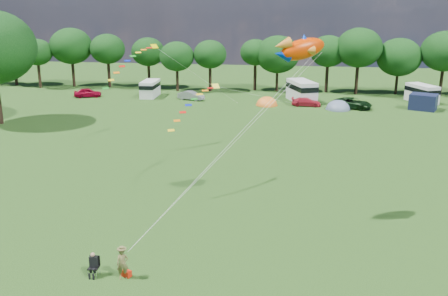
# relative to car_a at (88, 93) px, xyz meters

# --- Properties ---
(ground_plane) EXTENTS (180.00, 180.00, 0.00)m
(ground_plane) POSITION_rel_car_a_xyz_m (26.71, -45.98, -0.69)
(ground_plane) COLOR black
(ground_plane) RESTS_ON ground
(tree_line) EXTENTS (102.98, 10.98, 10.27)m
(tree_line) POSITION_rel_car_a_xyz_m (32.02, 9.01, 5.65)
(tree_line) COLOR black
(tree_line) RESTS_ON ground
(car_a) EXTENTS (4.47, 2.93, 1.39)m
(car_a) POSITION_rel_car_a_xyz_m (0.00, 0.00, 0.00)
(car_a) COLOR maroon
(car_a) RESTS_ON ground
(car_b) EXTENTS (3.95, 2.35, 1.31)m
(car_b) POSITION_rel_car_a_xyz_m (16.15, 0.07, -0.04)
(car_b) COLOR gray
(car_b) RESTS_ON ground
(car_c) EXTENTS (4.02, 1.86, 1.18)m
(car_c) POSITION_rel_car_a_xyz_m (33.05, -2.03, -0.10)
(car_c) COLOR red
(car_c) RESTS_ON ground
(car_d) EXTENTS (5.87, 4.34, 1.46)m
(car_d) POSITION_rel_car_a_xyz_m (39.31, -2.73, 0.04)
(car_d) COLOR black
(car_d) RESTS_ON ground
(campervan_b) EXTENTS (2.37, 5.15, 2.48)m
(campervan_b) POSITION_rel_car_a_xyz_m (9.36, 1.82, 0.64)
(campervan_b) COLOR white
(campervan_b) RESTS_ON ground
(campervan_c) EXTENTS (4.73, 6.78, 3.06)m
(campervan_c) POSITION_rel_car_a_xyz_m (32.39, 1.29, 0.95)
(campervan_c) COLOR silver
(campervan_c) RESTS_ON ground
(campervan_d) EXTENTS (4.23, 5.71, 2.58)m
(campervan_d) POSITION_rel_car_a_xyz_m (49.66, 3.22, 0.69)
(campervan_d) COLOR silver
(campervan_d) RESTS_ON ground
(tent_orange) EXTENTS (3.11, 3.41, 2.43)m
(tent_orange) POSITION_rel_car_a_xyz_m (27.57, -2.29, -0.67)
(tent_orange) COLOR orange
(tent_orange) RESTS_ON ground
(tent_greyblue) EXTENTS (3.36, 3.68, 2.50)m
(tent_greyblue) POSITION_rel_car_a_xyz_m (37.33, -3.71, -0.67)
(tent_greyblue) COLOR slate
(tent_greyblue) RESTS_ON ground
(awning_navy) EXTENTS (4.16, 3.80, 2.11)m
(awning_navy) POSITION_rel_car_a_xyz_m (48.67, -2.17, 0.36)
(awning_navy) COLOR #141938
(awning_navy) RESTS_ON ground
(kite_flyer) EXTENTS (0.72, 0.60, 1.70)m
(kite_flyer) POSITION_rel_car_a_xyz_m (23.04, -49.46, 0.15)
(kite_flyer) COLOR brown
(kite_flyer) RESTS_ON ground
(camp_chair) EXTENTS (0.58, 0.57, 1.36)m
(camp_chair) POSITION_rel_car_a_xyz_m (21.42, -49.40, 0.12)
(camp_chair) COLOR #99999E
(camp_chair) RESTS_ON ground
(kite_bag) EXTENTS (0.57, 0.48, 0.34)m
(kite_bag) POSITION_rel_car_a_xyz_m (23.15, -49.25, -0.52)
(kite_bag) COLOR red
(kite_bag) RESTS_ON ground
(fish_kite) EXTENTS (3.58, 2.49, 1.91)m
(fish_kite) POSITION_rel_car_a_xyz_m (31.71, -40.61, 10.56)
(fish_kite) COLOR #D33300
(fish_kite) RESTS_ON ground
(streamer_kite_b) EXTENTS (4.34, 4.73, 3.82)m
(streamer_kite_b) POSITION_rel_car_a_xyz_m (16.30, -25.73, 8.11)
(streamer_kite_b) COLOR #E7D700
(streamer_kite_b) RESTS_ON ground
(streamer_kite_c) EXTENTS (3.11, 4.81, 2.77)m
(streamer_kite_c) POSITION_rel_car_a_xyz_m (24.43, -35.71, 6.33)
(streamer_kite_c) COLOR yellow
(streamer_kite_c) RESTS_ON ground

